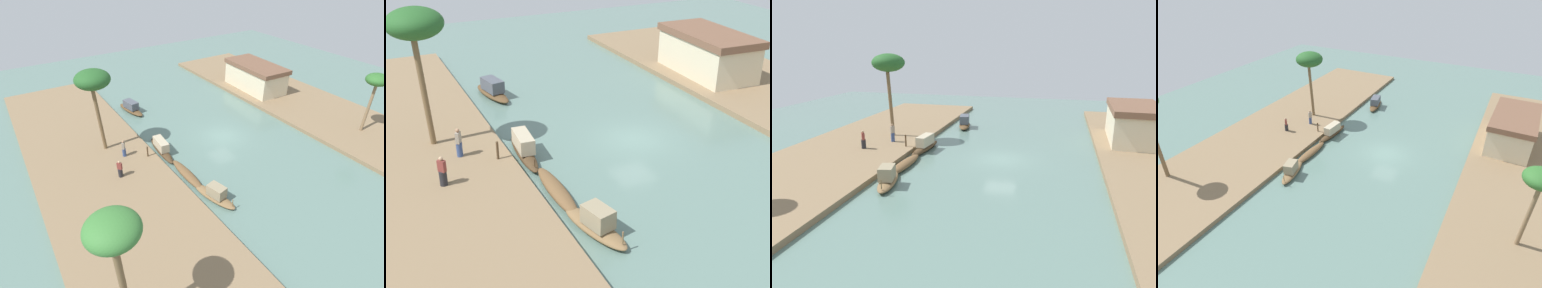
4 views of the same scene
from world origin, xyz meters
TOP-DOWN VIEW (x-y plane):
  - river_water at (0.00, 0.00)m, footprint 70.77×70.77m
  - riverbank_left at (0.00, -13.03)m, footprint 44.70×10.70m
  - riverbank_right at (0.00, 13.03)m, footprint 44.70×10.70m
  - sampan_with_tall_canopy at (-0.75, -6.87)m, footprint 4.98×1.24m
  - sampan_midstream at (3.86, -6.77)m, footprint 4.95×0.97m
  - sampan_open_hull at (-10.53, -5.82)m, footprint 4.55×1.97m
  - sampan_downstream_large at (7.45, -6.43)m, footprint 4.21×2.00m
  - person_on_near_bank at (1.17, -11.77)m, footprint 0.54×0.54m
  - person_by_mooring at (-1.55, -10.32)m, footprint 0.47×0.47m
  - mooring_post at (-0.34, -8.51)m, footprint 0.14×0.14m
  - palm_tree_left_near at (-3.81, -11.48)m, footprint 3.10×3.10m
  - palm_tree_right_tall at (7.39, 12.86)m, footprint 2.20×2.20m
  - riverside_building at (-7.48, 11.07)m, footprint 8.76×4.64m

SIDE VIEW (x-z plane):
  - river_water at x=0.00m, z-range 0.00..0.00m
  - riverbank_left at x=0.00m, z-range 0.00..0.40m
  - riverbank_right at x=0.00m, z-range 0.00..0.40m
  - sampan_midstream at x=3.86m, z-range 0.00..0.52m
  - sampan_downstream_large at x=7.45m, z-range -0.20..1.17m
  - sampan_open_hull at x=-10.53m, z-range -0.17..1.23m
  - sampan_with_tall_canopy at x=-0.75m, z-range -0.15..1.23m
  - mooring_post at x=-0.34m, z-range 0.40..1.44m
  - person_on_near_bank at x=1.17m, z-range 0.25..1.85m
  - person_by_mooring at x=-1.55m, z-range 0.29..1.97m
  - riverside_building at x=-7.48m, z-range 0.43..3.81m
  - palm_tree_right_tall at x=7.39m, z-range 2.69..8.91m
  - palm_tree_left_near at x=-3.81m, z-range 3.32..11.19m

